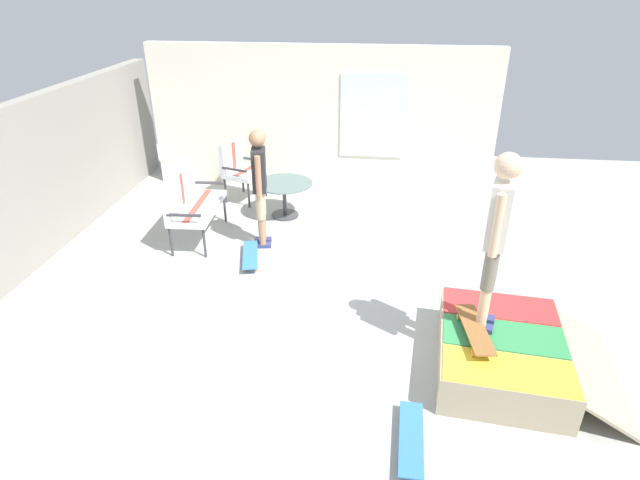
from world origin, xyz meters
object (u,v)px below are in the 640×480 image
(skateboard_on_ramp, at_px, (475,329))
(skate_ramp, at_px, (504,352))
(patio_bench, at_px, (189,199))
(skateboard_by_bench, at_px, (250,255))
(person_watching, at_px, (260,181))
(person_skater, at_px, (497,230))
(patio_table, at_px, (284,193))
(skateboard_spare, at_px, (411,438))
(patio_chair_near_house, at_px, (239,165))

(skateboard_on_ramp, bearing_deg, skate_ramp, -80.16)
(patio_bench, distance_m, skateboard_by_bench, 1.29)
(person_watching, distance_m, person_skater, 3.52)
(patio_table, relative_size, person_watching, 0.53)
(skate_ramp, relative_size, person_skater, 1.05)
(person_skater, distance_m, skateboard_by_bench, 3.53)
(skateboard_spare, bearing_deg, patio_bench, 41.27)
(patio_chair_near_house, height_order, skateboard_on_ramp, patio_chair_near_house)
(patio_chair_near_house, xyz_separation_m, person_watching, (-1.66, -0.76, 0.37))
(person_watching, relative_size, skateboard_by_bench, 2.05)
(patio_chair_near_house, relative_size, patio_table, 1.13)
(person_skater, relative_size, skateboard_by_bench, 2.15)
(person_skater, bearing_deg, skateboard_by_bench, 58.52)
(patio_bench, bearing_deg, person_watching, -95.02)
(patio_bench, relative_size, skateboard_on_ramp, 1.55)
(skate_ramp, xyz_separation_m, skateboard_spare, (-1.07, 0.93, -0.12))
(person_watching, bearing_deg, patio_chair_near_house, 24.57)
(patio_chair_near_house, xyz_separation_m, skateboard_on_ramp, (-4.06, -3.37, -0.12))
(patio_chair_near_house, height_order, skateboard_spare, patio_chair_near_house)
(patio_chair_near_house, bearing_deg, skateboard_on_ramp, -140.34)
(skateboard_on_ramp, bearing_deg, patio_table, 35.78)
(skateboard_spare, xyz_separation_m, skateboard_on_ramp, (1.01, -0.60, 0.41))
(patio_chair_near_house, bearing_deg, skate_ramp, -137.34)
(patio_bench, bearing_deg, person_skater, -121.21)
(skateboard_spare, bearing_deg, patio_table, 22.78)
(patio_table, bearing_deg, patio_chair_near_house, 54.66)
(patio_bench, height_order, person_watching, person_watching)
(skateboard_on_ramp, bearing_deg, patio_bench, 55.87)
(patio_table, xyz_separation_m, skateboard_spare, (-4.44, -1.86, -0.32))
(person_skater, distance_m, skateboard_spare, 1.97)
(skate_ramp, distance_m, person_skater, 1.28)
(skate_ramp, relative_size, skateboard_spare, 2.31)
(patio_chair_near_house, bearing_deg, patio_table, -125.34)
(skateboard_by_bench, distance_m, skateboard_spare, 3.58)
(skateboard_spare, bearing_deg, skateboard_by_bench, 35.37)
(skate_ramp, height_order, person_watching, person_watching)
(patio_table, bearing_deg, patio_bench, 127.15)
(patio_bench, distance_m, skateboard_on_ramp, 4.46)
(patio_bench, xyz_separation_m, person_skater, (-2.29, -3.79, 0.84))
(skate_ramp, distance_m, skateboard_on_ramp, 0.44)
(patio_bench, height_order, skateboard_spare, patio_bench)
(skate_ramp, height_order, patio_table, patio_table)
(skate_ramp, xyz_separation_m, person_watching, (2.35, 2.93, 0.78))
(person_watching, height_order, skateboard_on_ramp, person_watching)
(patio_table, relative_size, skateboard_spare, 1.11)
(patio_bench, height_order, skateboard_by_bench, patio_bench)
(patio_table, xyz_separation_m, skateboard_on_ramp, (-3.42, -2.47, 0.09))
(skate_ramp, xyz_separation_m, skateboard_by_bench, (1.85, 3.00, -0.12))
(skateboard_on_ramp, bearing_deg, patio_chair_near_house, 39.66)
(person_skater, xyz_separation_m, skateboard_spare, (-1.22, 0.70, -1.37))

